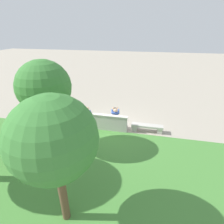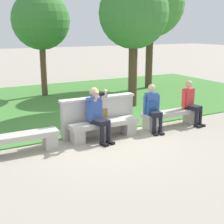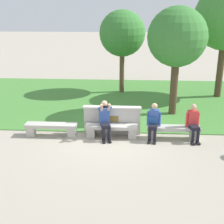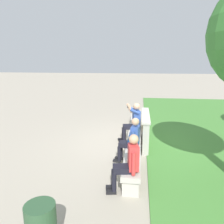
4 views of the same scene
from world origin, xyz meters
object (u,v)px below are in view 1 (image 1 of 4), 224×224
person_photographer (115,117)px  trash_bin (54,108)px  bench_near (111,123)px  backpack (89,116)px  bench_mid (78,120)px  person_distant (89,115)px  bench_main (147,127)px  person_companion (69,113)px  tree_left_background (44,88)px  tree_right_background (53,139)px

person_photographer → trash_bin: person_photographer is taller
bench_near → backpack: size_ratio=4.22×
bench_mid → person_distant: size_ratio=1.43×
person_photographer → bench_mid: bearing=1.8°
person_distant → backpack: 0.07m
bench_main → bench_mid: bearing=0.0°
backpack → person_distant: bearing=-58.4°
bench_main → bench_near: (2.12, 0.00, 0.00)m
bench_mid → backpack: size_ratio=4.22×
bench_mid → person_companion: size_ratio=1.43×
tree_left_background → person_photographer: bearing=-135.3°
bench_main → tree_left_background: size_ratio=0.41×
backpack → person_photographer: bearing=-178.1°
person_photographer → tree_right_background: tree_right_background is taller
bench_main → person_distant: bearing=-1.1°
bench_near → tree_left_background: size_ratio=0.41×
person_distant → tree_left_background: size_ratio=0.29×
bench_mid → backpack: (-0.72, -0.02, 0.33)m
backpack → tree_right_background: (-1.22, 5.80, 2.36)m
tree_right_background → person_photographer: bearing=-94.0°
bench_mid → tree_left_background: size_ratio=0.41×
person_photographer → person_distant: 1.65m
person_distant → trash_bin: (2.99, -1.14, -0.30)m
person_companion → tree_left_background: bearing=97.7°
person_companion → tree_right_background: (-2.58, 5.84, 2.31)m
bench_mid → tree_right_background: (-1.94, 5.78, 2.69)m
person_companion → trash_bin: size_ratio=1.68×
tree_right_background → trash_bin: 8.57m
backpack → trash_bin: (3.01, -1.18, -0.25)m
tree_left_background → tree_right_background: tree_left_background is taller
bench_near → person_distant: size_ratio=1.43×
bench_mid → trash_bin: (2.29, -1.20, 0.08)m
bench_main → tree_left_background: 5.92m
trash_bin → tree_right_background: bearing=121.2°
tree_right_background → trash_bin: (4.23, -6.98, -2.61)m
person_photographer → person_distant: bearing=0.3°
bench_mid → tree_left_background: (0.28, 2.53, 2.86)m
bench_main → trash_bin: (6.54, -1.20, 0.08)m
person_distant → tree_right_background: 6.40m
person_photographer → person_companion: bearing=0.2°
bench_near → person_companion: size_ratio=1.43×
person_distant → trash_bin: bearing=-20.8°
person_photographer → backpack: bearing=1.9°
bench_main → tree_right_background: bearing=68.3°
tree_right_background → trash_bin: tree_right_background is taller
person_photographer → person_companion: person_photographer is taller
bench_main → person_photographer: (1.90, -0.08, 0.44)m
bench_near → backpack: 1.44m
bench_main → bench_mid: (4.25, 0.00, 0.00)m
backpack → tree_left_background: size_ratio=0.10×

